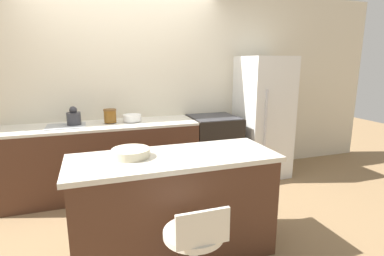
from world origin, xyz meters
name	(u,v)px	position (x,y,z in m)	size (l,w,h in m)	color
ground_plane	(137,199)	(0.00, 0.00, 0.00)	(14.00, 14.00, 0.00)	#8E704C
wall_back	(126,87)	(0.00, 0.69, 1.30)	(8.00, 0.06, 2.60)	beige
back_counter	(104,159)	(-0.35, 0.34, 0.45)	(2.31, 0.64, 0.90)	#4C2D1E
kitchen_island	(175,205)	(0.16, -1.15, 0.45)	(1.70, 0.66, 0.89)	#4C2D1E
oven_range	(214,148)	(1.14, 0.34, 0.45)	(0.65, 0.65, 0.90)	black
refrigerator	(263,117)	(1.89, 0.31, 0.86)	(0.64, 0.72, 1.71)	silver
stool_chair	(195,256)	(0.12, -1.79, 0.40)	(0.40, 0.40, 0.80)	#B7B7BC
kettle	(74,117)	(-0.66, 0.38, 0.99)	(0.16, 0.16, 0.22)	#333338
mixing_bowl	(132,118)	(0.03, 0.38, 0.94)	(0.23, 0.23, 0.08)	white
canister_jar	(110,116)	(-0.24, 0.38, 0.98)	(0.16, 0.16, 0.17)	brown
fruit_bowl	(131,153)	(-0.18, -1.07, 0.92)	(0.31, 0.31, 0.07)	beige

